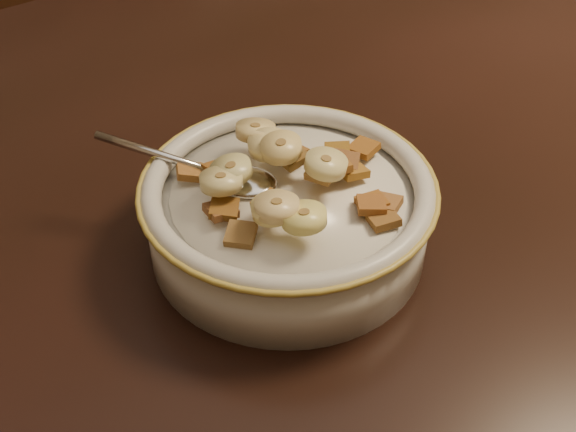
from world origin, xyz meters
TOP-DOWN VIEW (x-y plane):
  - table at (0.00, 0.00)m, footprint 1.41×0.91m
  - chair at (0.10, 0.51)m, footprint 0.44×0.44m
  - cereal_bowl at (-0.11, -0.11)m, footprint 0.21×0.21m
  - milk at (-0.11, -0.11)m, footprint 0.18×0.18m
  - spoon at (-0.13, -0.09)m, footprint 0.06×0.06m
  - cereal_square_0 at (-0.08, -0.17)m, footprint 0.03×0.03m
  - cereal_square_1 at (-0.05, -0.11)m, footprint 0.03×0.03m
  - cereal_square_2 at (-0.14, -0.07)m, footprint 0.02×0.02m
  - cereal_square_3 at (-0.03, -0.11)m, footprint 0.02×0.02m
  - cereal_square_4 at (-0.06, -0.12)m, footprint 0.03×0.03m
  - cereal_square_5 at (-0.09, -0.13)m, footprint 0.03×0.03m
  - cereal_square_6 at (-0.16, -0.11)m, footprint 0.03×0.03m
  - cereal_square_7 at (-0.09, -0.09)m, footprint 0.02×0.02m
  - cereal_square_8 at (-0.17, -0.11)m, footprint 0.02×0.02m
  - cereal_square_9 at (-0.14, -0.08)m, footprint 0.03×0.03m
  - cereal_square_10 at (-0.06, -0.17)m, footprint 0.03×0.03m
  - cereal_square_11 at (-0.16, -0.06)m, footprint 0.03×0.03m
  - cereal_square_12 at (-0.07, -0.17)m, footprint 0.03×0.03m
  - cereal_square_13 at (-0.17, -0.14)m, footprint 0.03×0.03m
  - cereal_square_14 at (-0.09, -0.10)m, footprint 0.02×0.02m
  - cereal_square_15 at (-0.08, -0.12)m, footprint 0.03×0.03m
  - cereal_square_16 at (-0.14, -0.13)m, footprint 0.02×0.02m
  - cereal_square_17 at (-0.07, -0.13)m, footprint 0.02×0.03m
  - cereal_square_18 at (-0.08, -0.18)m, footprint 0.03×0.03m
  - cereal_square_19 at (-0.09, -0.08)m, footprint 0.03×0.03m
  - cereal_square_20 at (-0.06, -0.13)m, footprint 0.02×0.02m
  - banana_slice_0 at (-0.14, -0.09)m, footprint 0.03×0.03m
  - banana_slice_1 at (-0.14, -0.15)m, footprint 0.04×0.04m
  - banana_slice_2 at (-0.14, -0.15)m, footprint 0.04×0.04m
  - banana_slice_3 at (-0.10, -0.08)m, footprint 0.04×0.04m
  - banana_slice_4 at (-0.09, -0.13)m, footprint 0.04×0.04m
  - banana_slice_5 at (-0.10, -0.06)m, footprint 0.04×0.04m
  - banana_slice_6 at (-0.10, -0.10)m, footprint 0.04×0.04m
  - banana_slice_7 at (-0.16, -0.10)m, footprint 0.04×0.04m
  - banana_slice_8 at (-0.13, -0.17)m, footprint 0.04×0.04m

SIDE VIEW (x-z plane):
  - chair at x=0.10m, z-range 0.00..0.89m
  - table at x=0.00m, z-range 0.71..0.75m
  - cereal_bowl at x=-0.11m, z-range 0.75..0.80m
  - milk at x=-0.11m, z-range 0.80..0.80m
  - spoon at x=-0.13m, z-range 0.80..0.81m
  - cereal_square_10 at x=-0.06m, z-range 0.80..0.81m
  - cereal_square_18 at x=-0.08m, z-range 0.80..0.81m
  - cereal_square_12 at x=-0.07m, z-range 0.80..0.81m
  - cereal_square_13 at x=-0.17m, z-range 0.80..0.81m
  - cereal_square_11 at x=-0.16m, z-range 0.80..0.82m
  - cereal_square_20 at x=-0.06m, z-range 0.80..0.82m
  - cereal_square_0 at x=-0.08m, z-range 0.81..0.81m
  - cereal_square_3 at x=-0.03m, z-range 0.81..0.81m
  - cereal_square_8 at x=-0.17m, z-range 0.81..0.82m
  - cereal_square_1 at x=-0.05m, z-range 0.81..0.82m
  - cereal_square_9 at x=-0.14m, z-range 0.81..0.82m
  - cereal_square_2 at x=-0.14m, z-range 0.81..0.82m
  - cereal_square_6 at x=-0.16m, z-range 0.81..0.82m
  - cereal_square_4 at x=-0.06m, z-range 0.81..0.82m
  - cereal_square_19 at x=-0.09m, z-range 0.81..0.82m
  - cereal_square_16 at x=-0.14m, z-range 0.81..0.82m
  - cereal_square_7 at x=-0.09m, z-range 0.81..0.82m
  - cereal_square_17 at x=-0.07m, z-range 0.81..0.82m
  - cereal_square_5 at x=-0.09m, z-range 0.82..0.82m
  - cereal_square_15 at x=-0.08m, z-range 0.81..0.83m
  - cereal_square_14 at x=-0.09m, z-range 0.82..0.83m
  - banana_slice_0 at x=-0.14m, z-range 0.82..0.83m
  - banana_slice_7 at x=-0.16m, z-range 0.82..0.83m
  - banana_slice_8 at x=-0.13m, z-range 0.82..0.83m
  - banana_slice_1 at x=-0.14m, z-range 0.82..0.83m
  - banana_slice_5 at x=-0.10m, z-range 0.82..0.84m
  - banana_slice_3 at x=-0.10m, z-range 0.82..0.84m
  - banana_slice_2 at x=-0.14m, z-range 0.82..0.84m
  - banana_slice_4 at x=-0.09m, z-range 0.82..0.84m
  - banana_slice_6 at x=-0.10m, z-range 0.82..0.84m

